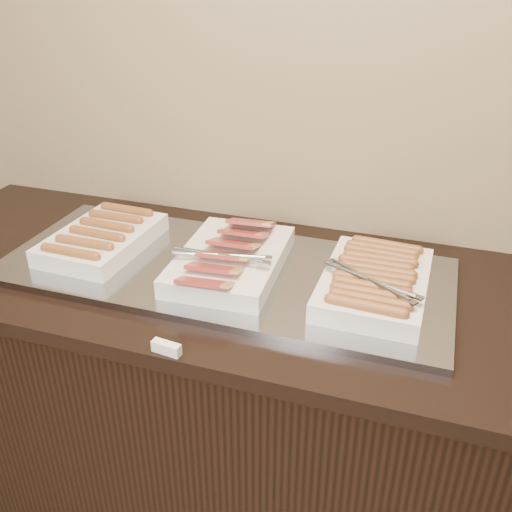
{
  "coord_description": "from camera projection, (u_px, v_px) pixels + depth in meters",
  "views": [
    {
      "loc": [
        0.48,
        0.89,
        1.67
      ],
      "look_at": [
        0.06,
        2.13,
        0.97
      ],
      "focal_mm": 40.0,
      "sensor_mm": 36.0,
      "label": 1
    }
  ],
  "objects": [
    {
      "name": "dish_left",
      "position": [
        102.0,
        238.0,
        1.62
      ],
      "size": [
        0.25,
        0.36,
        0.07
      ],
      "rotation": [
        0.0,
        0.0,
        -0.04
      ],
      "color": "white",
      "rests_on": "warming_tray"
    },
    {
      "name": "warming_tray",
      "position": [
        223.0,
        270.0,
        1.54
      ],
      "size": [
        1.2,
        0.5,
        0.02
      ],
      "primitive_type": "cube",
      "color": "#90949E",
      "rests_on": "counter"
    },
    {
      "name": "counter",
      "position": [
        236.0,
        402.0,
        1.74
      ],
      "size": [
        2.06,
        0.76,
        0.9
      ],
      "color": "black",
      "rests_on": "ground"
    },
    {
      "name": "label_holder",
      "position": [
        166.0,
        348.0,
        1.23
      ],
      "size": [
        0.07,
        0.03,
        0.03
      ],
      "primitive_type": "cube",
      "rotation": [
        0.0,
        0.0,
        -0.12
      ],
      "color": "white",
      "rests_on": "counter"
    },
    {
      "name": "dish_right",
      "position": [
        375.0,
        281.0,
        1.4
      ],
      "size": [
        0.27,
        0.38,
        0.08
      ],
      "rotation": [
        0.0,
        0.0,
        -0.02
      ],
      "color": "white",
      "rests_on": "warming_tray"
    },
    {
      "name": "dish_center",
      "position": [
        230.0,
        259.0,
        1.51
      ],
      "size": [
        0.28,
        0.42,
        0.09
      ],
      "rotation": [
        0.0,
        0.0,
        0.05
      ],
      "color": "white",
      "rests_on": "warming_tray"
    }
  ]
}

